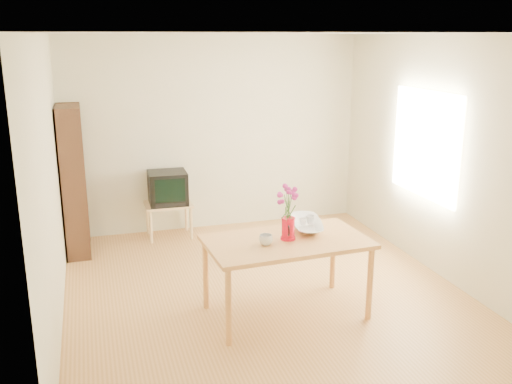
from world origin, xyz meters
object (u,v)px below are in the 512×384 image
object	(u,v)px
table	(287,247)
television	(167,187)
pitcher	(288,229)
bowl	(307,208)
mug	(266,240)

from	to	relation	value
table	television	distance (m)	2.61
table	pitcher	size ratio (longest dim) A/B	7.18
bowl	pitcher	bearing A→B (deg)	-138.47
table	mug	world-z (taller)	mug
pitcher	mug	xyz separation A→B (m)	(-0.24, -0.08, -0.05)
mug	table	bearing A→B (deg)	154.81
table	television	size ratio (longest dim) A/B	3.11
pitcher	television	xyz separation A→B (m)	(-0.77, 2.48, -0.17)
table	bowl	bearing A→B (deg)	37.70
mug	pitcher	bearing A→B (deg)	155.89
table	television	xyz separation A→B (m)	(-0.76, 2.49, 0.00)
table	bowl	xyz separation A→B (m)	(0.30, 0.27, 0.28)
bowl	table	bearing A→B (deg)	-138.77
pitcher	television	size ratio (longest dim) A/B	0.43
table	pitcher	distance (m)	0.17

